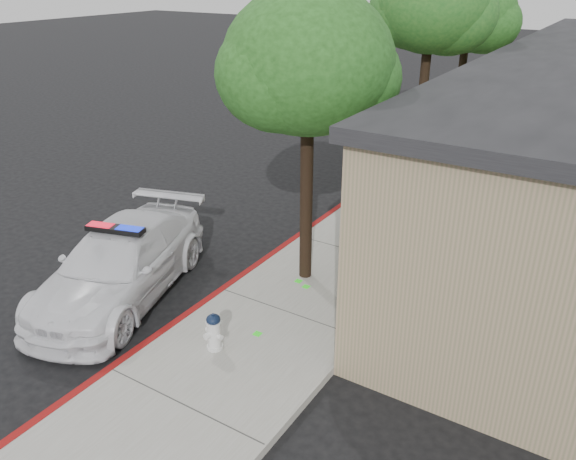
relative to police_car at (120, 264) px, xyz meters
The scene contains 8 objects.
ground 2.12m from the police_car, 32.16° to the left, with size 120.00×120.00×0.00m, color black.
sidewalk 5.26m from the police_car, 51.01° to the left, with size 3.20×60.00×0.15m, color gray.
red_curb 4.47m from the police_car, 66.72° to the left, with size 0.14×60.00×0.16m, color maroon.
police_car is the anchor object (origin of this frame).
fire_hydrant 2.94m from the police_car, 11.38° to the right, with size 0.40×0.35×0.70m.
street_tree_near 5.36m from the police_car, 40.23° to the left, with size 3.18×3.24×5.81m.
street_tree_mid 11.61m from the police_car, 77.09° to the left, with size 3.66×3.44×6.56m.
street_tree_far 14.73m from the police_car, 79.70° to the left, with size 3.43×3.15×5.96m.
Camera 1 is at (6.58, -7.81, 6.21)m, focal length 35.38 mm.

